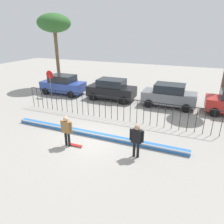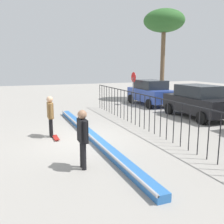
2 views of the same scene
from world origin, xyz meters
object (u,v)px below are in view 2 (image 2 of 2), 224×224
Objects in this scene: skateboarder at (50,113)px; camera_operator at (83,134)px; skateboard at (56,138)px; parked_car_blue at (151,92)px; parked_car_black at (198,101)px; palm_tree_short at (164,22)px; stop_sign at (133,84)px.

camera_operator is at bearing 13.47° from skateboarder.
skateboard is 10.53m from parked_car_blue.
camera_operator is 0.41× the size of parked_car_black.
parked_car_black is (-4.64, 8.11, -0.09)m from camera_operator.
skateboard is 0.11× the size of palm_tree_short.
camera_operator is 0.41× the size of parked_car_blue.
palm_tree_short is (-8.18, 10.74, 5.50)m from skateboarder.
palm_tree_short reaches higher than stop_sign.
parked_car_black is 9.44m from palm_tree_short.
parked_car_black is at bearing -1.79° from parked_car_blue.
skateboard is 15.11m from palm_tree_short.
parked_car_black is (5.17, 0.12, 0.00)m from parked_car_blue.
parked_car_blue is (-6.06, 8.39, -0.08)m from skateboarder.
stop_sign reaches higher than camera_operator.
parked_car_black reaches higher than skateboard.
skateboard is (0.40, 0.12, -0.99)m from skateboarder.
stop_sign is at bearing -115.92° from parked_car_blue.
parked_car_black reaches higher than camera_operator.
stop_sign is (-0.52, -1.23, 0.64)m from parked_car_blue.
parked_car_black is (-1.30, 8.38, 0.91)m from skateboard.
parked_car_black is at bearing -55.94° from camera_operator.
palm_tree_short reaches higher than camera_operator.
stop_sign is at bearing -65.85° from palm_tree_short.
skateboard is at bearing -51.05° from palm_tree_short.
stop_sign is at bearing -28.98° from camera_operator.
stop_sign is (-10.33, 6.77, 0.56)m from camera_operator.
skateboard is 0.32× the size of stop_sign.
skateboarder is 0.41× the size of parked_car_blue.
camera_operator is at bearing 20.74° from skateboard.
stop_sign reaches higher than skateboard.
parked_car_blue is 1.72× the size of stop_sign.
camera_operator is 12.66m from parked_car_blue.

